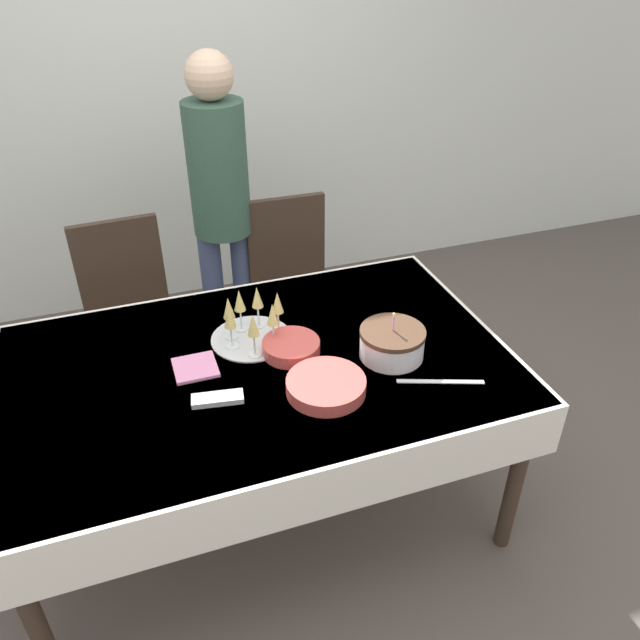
% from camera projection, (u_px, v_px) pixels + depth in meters
% --- Properties ---
extents(ground_plane, '(12.00, 12.00, 0.00)m').
position_uv_depth(ground_plane, '(268.00, 504.00, 2.65)').
color(ground_plane, '#564C47').
extents(wall_back, '(8.00, 0.05, 2.70)m').
position_uv_depth(wall_back, '(163.00, 76.00, 3.42)').
color(wall_back, silver).
rests_on(wall_back, ground_plane).
extents(dining_table, '(1.81, 1.13, 0.75)m').
position_uv_depth(dining_table, '(260.00, 385.00, 2.29)').
color(dining_table, silver).
rests_on(dining_table, ground_plane).
extents(dining_chair_far_left, '(0.45, 0.45, 0.94)m').
position_uv_depth(dining_chair_far_left, '(130.00, 313.00, 2.95)').
color(dining_chair_far_left, '#38281E').
rests_on(dining_chair_far_left, ground_plane).
extents(dining_chair_far_right, '(0.43, 0.43, 0.94)m').
position_uv_depth(dining_chair_far_right, '(293.00, 285.00, 3.17)').
color(dining_chair_far_right, '#38281E').
rests_on(dining_chair_far_right, ground_plane).
extents(birthday_cake, '(0.24, 0.24, 0.18)m').
position_uv_depth(birthday_cake, '(392.00, 343.00, 2.24)').
color(birthday_cake, white).
rests_on(birthday_cake, dining_table).
extents(champagne_tray, '(0.31, 0.31, 0.18)m').
position_uv_depth(champagne_tray, '(252.00, 319.00, 2.31)').
color(champagne_tray, silver).
rests_on(champagne_tray, dining_table).
extents(plate_stack_main, '(0.27, 0.27, 0.05)m').
position_uv_depth(plate_stack_main, '(326.00, 386.00, 2.09)').
color(plate_stack_main, '#CC4C47').
rests_on(plate_stack_main, dining_table).
extents(plate_stack_dessert, '(0.21, 0.21, 0.05)m').
position_uv_depth(plate_stack_dessert, '(291.00, 347.00, 2.27)').
color(plate_stack_dessert, '#CC4C47').
rests_on(plate_stack_dessert, dining_table).
extents(cake_knife, '(0.29, 0.12, 0.00)m').
position_uv_depth(cake_knife, '(440.00, 382.00, 2.14)').
color(cake_knife, silver).
rests_on(cake_knife, dining_table).
extents(fork_pile, '(0.18, 0.09, 0.02)m').
position_uv_depth(fork_pile, '(218.00, 399.00, 2.05)').
color(fork_pile, silver).
rests_on(fork_pile, dining_table).
extents(napkin_pile, '(0.15, 0.15, 0.01)m').
position_uv_depth(napkin_pile, '(195.00, 368.00, 2.20)').
color(napkin_pile, pink).
rests_on(napkin_pile, dining_table).
extents(person_standing, '(0.28, 0.28, 1.63)m').
position_uv_depth(person_standing, '(220.00, 194.00, 2.96)').
color(person_standing, '#3F4C72').
rests_on(person_standing, ground_plane).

